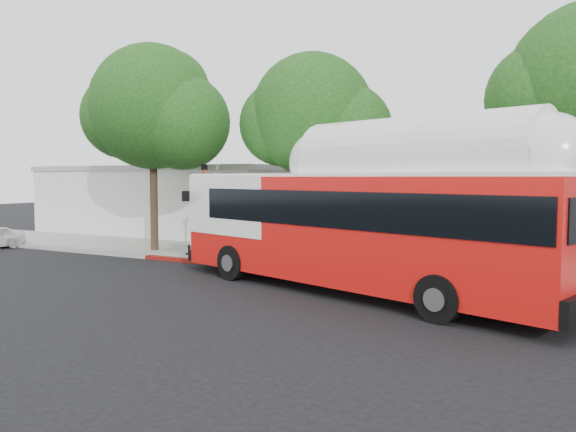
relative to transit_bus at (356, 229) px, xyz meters
The scene contains 9 objects.
ground 3.64m from the transit_bus, 153.85° to the right, with size 120.00×120.00×0.00m, color black.
sidewalk 6.14m from the transit_bus, 118.02° to the left, with size 60.00×5.00×0.15m, color gray.
curb_strip 4.20m from the transit_bus, 137.04° to the left, with size 60.00×0.30×0.15m, color gray.
red_curb_segment 6.57m from the transit_bus, 156.02° to the left, with size 10.00×0.32×0.16m, color maroon.
street_tree_left 12.89m from the transit_bus, 159.50° to the left, with size 6.67×5.80×9.74m.
street_tree_mid 6.98m from the transit_bus, 125.29° to the left, with size 5.75×5.00×8.62m.
low_commercial_bldg 20.99m from the transit_bus, 142.92° to the left, with size 16.20×10.20×4.25m.
transit_bus is the anchor object (origin of this frame).
signal_pole 8.69m from the transit_bus, 158.50° to the left, with size 0.12×0.39×4.12m.
Camera 1 is at (8.98, -14.77, 3.60)m, focal length 35.00 mm.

